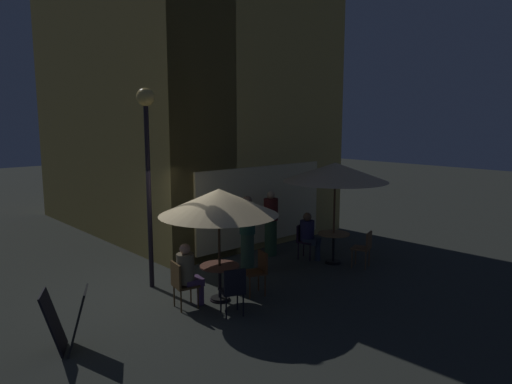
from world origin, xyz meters
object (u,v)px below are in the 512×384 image
(cafe_chair_1, at_px, (365,246))
(patron_seated_0, at_px, (309,233))
(menu_sandwich_board, at_px, (66,321))
(cafe_table_0, at_px, (333,241))
(cafe_chair_4, at_px, (233,288))
(cafe_table_1, at_px, (220,274))
(patron_seated_1, at_px, (188,271))
(street_lamp_near_corner, at_px, (147,141))
(patron_standing_2, at_px, (247,234))
(patio_umbrella_0, at_px, (335,172))
(patron_standing_3, at_px, (271,224))
(patio_umbrella_1, at_px, (219,202))
(cafe_chair_3, at_px, (181,281))
(cafe_chair_0, at_px, (304,238))
(cafe_chair_2, at_px, (258,268))

(cafe_chair_1, bearing_deg, patron_seated_0, -1.19)
(menu_sandwich_board, xyz_separation_m, cafe_table_0, (6.63, 0.08, 0.08))
(cafe_chair_4, bearing_deg, patron_seated_0, -47.93)
(cafe_table_0, relative_size, cafe_table_1, 1.01)
(cafe_chair_1, xyz_separation_m, patron_seated_1, (-4.53, 0.83, 0.16))
(street_lamp_near_corner, distance_m, patron_standing_2, 3.15)
(patron_seated_0, bearing_deg, street_lamp_near_corner, -120.48)
(patron_seated_1, bearing_deg, patio_umbrella_0, 9.55)
(cafe_table_1, distance_m, patron_standing_3, 3.35)
(menu_sandwich_board, height_order, cafe_table_0, menu_sandwich_board)
(patio_umbrella_1, bearing_deg, patron_standing_3, 28.40)
(patron_seated_1, bearing_deg, patron_standing_3, 32.97)
(street_lamp_near_corner, height_order, patron_seated_1, street_lamp_near_corner)
(patron_standing_2, bearing_deg, patron_standing_3, -8.52)
(cafe_chair_3, distance_m, cafe_chair_4, 1.07)
(cafe_chair_4, bearing_deg, patio_umbrella_1, 0.00)
(cafe_table_0, relative_size, patron_standing_3, 0.46)
(cafe_chair_0, xyz_separation_m, cafe_chair_2, (-2.57, -1.07, 0.01))
(street_lamp_near_corner, bearing_deg, cafe_chair_3, -97.71)
(patio_umbrella_0, xyz_separation_m, patron_standing_3, (-0.67, 1.56, -1.43))
(cafe_chair_0, xyz_separation_m, cafe_chair_1, (0.51, -1.50, 0.01))
(patron_standing_2, bearing_deg, cafe_chair_1, -68.86)
(cafe_chair_3, height_order, patron_seated_1, patron_seated_1)
(cafe_chair_0, bearing_deg, cafe_table_1, -94.09)
(menu_sandwich_board, height_order, cafe_chair_3, menu_sandwich_board)
(street_lamp_near_corner, height_order, patron_standing_2, street_lamp_near_corner)
(cafe_table_0, bearing_deg, patio_umbrella_1, -179.52)
(menu_sandwich_board, distance_m, cafe_table_0, 6.63)
(cafe_table_1, relative_size, cafe_chair_2, 0.87)
(cafe_chair_1, bearing_deg, patron_seated_1, 59.53)
(cafe_chair_4, bearing_deg, cafe_table_1, 0.00)
(cafe_chair_2, bearing_deg, patio_umbrella_1, -0.00)
(cafe_chair_2, height_order, patron_seated_0, patron_seated_0)
(patio_umbrella_0, bearing_deg, cafe_chair_4, -168.21)
(menu_sandwich_board, bearing_deg, patio_umbrella_1, 28.94)
(patron_seated_0, distance_m, patron_standing_2, 1.89)
(patron_seated_0, bearing_deg, patio_umbrella_0, -0.00)
(cafe_table_1, distance_m, patron_seated_1, 0.69)
(cafe_chair_1, bearing_deg, street_lamp_near_corner, 42.77)
(cafe_chair_3, distance_m, patron_standing_3, 4.01)
(street_lamp_near_corner, height_order, cafe_table_1, street_lamp_near_corner)
(cafe_chair_3, bearing_deg, cafe_table_0, 9.23)
(cafe_chair_2, relative_size, patron_seated_0, 0.74)
(street_lamp_near_corner, relative_size, patio_umbrella_0, 1.63)
(cafe_chair_1, distance_m, cafe_chair_2, 3.11)
(patron_standing_2, bearing_deg, patio_umbrella_0, -57.41)
(cafe_chair_4, relative_size, patron_standing_3, 0.53)
(cafe_table_0, height_order, cafe_table_1, cafe_table_0)
(patron_seated_0, bearing_deg, cafe_chair_1, 1.39)
(cafe_chair_3, height_order, patron_standing_3, patron_standing_3)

